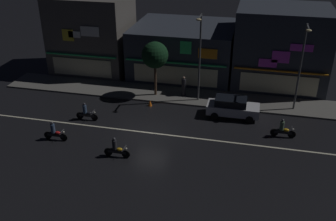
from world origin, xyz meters
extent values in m
plane|color=black|center=(0.00, 0.00, 0.00)|extent=(140.00, 140.00, 0.00)
cube|color=beige|center=(0.00, 0.00, 0.01)|extent=(30.65, 0.16, 0.01)
cube|color=#5B5954|center=(0.00, 7.18, 0.07)|extent=(32.26, 3.64, 0.14)
cube|color=#2D333D|center=(0.00, 13.50, 2.53)|extent=(10.28, 8.89, 5.06)
cube|color=#33E572|center=(0.00, 8.93, 2.60)|extent=(9.76, 0.24, 0.12)
cube|color=#33E572|center=(1.00, 8.99, 4.14)|extent=(1.07, 0.08, 1.20)
cube|color=orange|center=(3.07, 8.99, 3.72)|extent=(1.78, 0.08, 0.94)
cube|color=beige|center=(0.00, 8.99, 1.30)|extent=(8.22, 0.06, 1.80)
cube|color=#2D333D|center=(9.68, 12.56, 3.78)|extent=(8.65, 7.02, 7.55)
cube|color=orange|center=(9.68, 8.93, 2.60)|extent=(8.21, 0.24, 0.12)
cube|color=#D83FD8|center=(8.52, 8.99, 3.25)|extent=(1.62, 0.08, 0.76)
cube|color=#D83FD8|center=(9.56, 8.99, 3.90)|extent=(1.53, 0.08, 1.07)
cube|color=#D83FD8|center=(11.20, 8.99, 4.87)|extent=(1.95, 0.08, 0.63)
cube|color=beige|center=(9.68, 8.99, 1.30)|extent=(6.92, 0.06, 1.80)
cube|color=#56514C|center=(-9.68, 12.20, 3.97)|extent=(7.88, 6.29, 7.93)
cube|color=#33E572|center=(-9.68, 8.93, 2.60)|extent=(7.48, 0.24, 0.12)
cube|color=yellow|center=(-10.82, 8.99, 4.57)|extent=(1.17, 0.08, 1.15)
cube|color=white|center=(-8.46, 8.99, 5.08)|extent=(1.91, 0.08, 0.97)
cube|color=white|center=(-10.12, 8.99, 4.70)|extent=(1.26, 0.08, 0.64)
cube|color=beige|center=(-9.68, 8.99, 1.30)|extent=(6.30, 0.06, 1.80)
cylinder|color=#47494C|center=(2.68, 6.55, 4.04)|extent=(0.16, 0.16, 7.80)
cube|color=#47494C|center=(2.68, 5.85, 7.84)|extent=(0.10, 1.40, 0.10)
ellipsoid|color=#F9E099|center=(2.68, 5.15, 7.76)|extent=(0.44, 0.32, 0.20)
cylinder|color=#47494C|center=(11.03, 6.59, 3.86)|extent=(0.16, 0.16, 7.43)
cube|color=#47494C|center=(11.03, 5.89, 7.47)|extent=(0.10, 1.40, 0.10)
ellipsoid|color=#F9E099|center=(11.03, 5.19, 7.39)|extent=(0.44, 0.32, 0.20)
cylinder|color=#232328|center=(1.21, 7.21, 0.95)|extent=(0.41, 0.41, 1.62)
sphere|color=tan|center=(1.21, 7.21, 1.87)|extent=(0.22, 0.22, 0.22)
cylinder|color=#473323|center=(-1.37, 6.77, 1.59)|extent=(0.24, 0.24, 2.90)
sphere|color=black|center=(-1.37, 6.77, 4.00)|extent=(2.40, 2.40, 2.40)
cube|color=silver|center=(5.98, 4.23, 0.69)|extent=(4.30, 1.78, 0.76)
cube|color=black|center=(5.76, 4.23, 1.37)|extent=(2.58, 1.57, 0.60)
cube|color=#F9F2CC|center=(8.09, 4.84, 0.79)|extent=(0.08, 0.20, 0.12)
cube|color=#F9F2CC|center=(8.09, 3.63, 0.79)|extent=(0.08, 0.20, 0.12)
cylinder|color=black|center=(7.39, 5.12, 0.31)|extent=(0.62, 0.20, 0.62)
cylinder|color=black|center=(7.39, 3.34, 0.31)|extent=(0.62, 0.20, 0.62)
cylinder|color=black|center=(4.56, 5.12, 0.31)|extent=(0.62, 0.20, 0.62)
cylinder|color=black|center=(4.56, 3.34, 0.31)|extent=(0.62, 0.20, 0.62)
cylinder|color=black|center=(-6.03, -2.55, 0.30)|extent=(0.60, 0.08, 0.60)
cylinder|color=black|center=(-7.33, -2.55, 0.30)|extent=(0.60, 0.10, 0.60)
cube|color=black|center=(-6.68, -2.55, 0.40)|extent=(1.30, 0.14, 0.20)
ellipsoid|color=red|center=(-6.48, -2.55, 0.62)|extent=(0.44, 0.26, 0.24)
cube|color=black|center=(-6.88, -2.55, 0.55)|extent=(0.56, 0.22, 0.10)
cylinder|color=slate|center=(-6.08, -2.55, 0.85)|extent=(0.03, 0.60, 0.03)
sphere|color=white|center=(-5.99, -2.55, 0.75)|extent=(0.14, 0.14, 0.14)
cylinder|color=#334766|center=(-6.83, -2.55, 0.95)|extent=(0.32, 0.32, 0.70)
sphere|color=#333338|center=(-6.83, -2.55, 1.41)|extent=(0.22, 0.22, 0.22)
cylinder|color=black|center=(10.62, 1.73, 0.30)|extent=(0.60, 0.08, 0.60)
cylinder|color=black|center=(9.32, 1.73, 0.30)|extent=(0.60, 0.10, 0.60)
cube|color=black|center=(9.97, 1.73, 0.40)|extent=(1.30, 0.14, 0.20)
ellipsoid|color=gold|center=(10.17, 1.73, 0.62)|extent=(0.44, 0.26, 0.24)
cube|color=black|center=(9.77, 1.73, 0.55)|extent=(0.56, 0.22, 0.10)
cylinder|color=slate|center=(10.57, 1.73, 0.85)|extent=(0.03, 0.60, 0.03)
sphere|color=white|center=(10.66, 1.73, 0.75)|extent=(0.14, 0.14, 0.14)
cylinder|color=#4C664C|center=(9.82, 1.73, 0.95)|extent=(0.32, 0.32, 0.70)
sphere|color=#333338|center=(9.82, 1.73, 1.41)|extent=(0.22, 0.22, 0.22)
cylinder|color=black|center=(-0.76, -3.66, 0.30)|extent=(0.60, 0.08, 0.60)
cylinder|color=black|center=(-2.06, -3.66, 0.30)|extent=(0.60, 0.10, 0.60)
cube|color=black|center=(-1.41, -3.66, 0.40)|extent=(1.30, 0.14, 0.20)
ellipsoid|color=gold|center=(-1.21, -3.66, 0.62)|extent=(0.44, 0.26, 0.24)
cube|color=black|center=(-1.61, -3.66, 0.55)|extent=(0.56, 0.22, 0.10)
cylinder|color=slate|center=(-0.81, -3.66, 0.85)|extent=(0.03, 0.60, 0.03)
sphere|color=white|center=(-0.72, -3.66, 0.75)|extent=(0.14, 0.14, 0.14)
cylinder|color=#232328|center=(-1.56, -3.66, 0.95)|extent=(0.32, 0.32, 0.70)
sphere|color=#333338|center=(-1.56, -3.66, 1.41)|extent=(0.22, 0.22, 0.22)
cylinder|color=black|center=(-5.03, 0.93, 0.30)|extent=(0.60, 0.08, 0.60)
cylinder|color=black|center=(-6.33, 0.93, 0.30)|extent=(0.60, 0.10, 0.60)
cube|color=black|center=(-5.68, 0.93, 0.40)|extent=(1.30, 0.14, 0.20)
ellipsoid|color=black|center=(-5.48, 0.93, 0.62)|extent=(0.44, 0.26, 0.24)
cube|color=black|center=(-5.88, 0.93, 0.55)|extent=(0.56, 0.22, 0.10)
cylinder|color=slate|center=(-5.08, 0.93, 0.85)|extent=(0.03, 0.60, 0.03)
sphere|color=white|center=(-4.99, 0.93, 0.75)|extent=(0.14, 0.14, 0.14)
cylinder|color=#334766|center=(-5.83, 0.93, 0.95)|extent=(0.32, 0.32, 0.70)
sphere|color=#333338|center=(-5.83, 0.93, 1.41)|extent=(0.22, 0.22, 0.22)
cone|color=orange|center=(-1.31, 4.59, 0.28)|extent=(0.36, 0.36, 0.55)
camera|label=1|loc=(7.10, -24.65, 15.07)|focal=40.83mm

